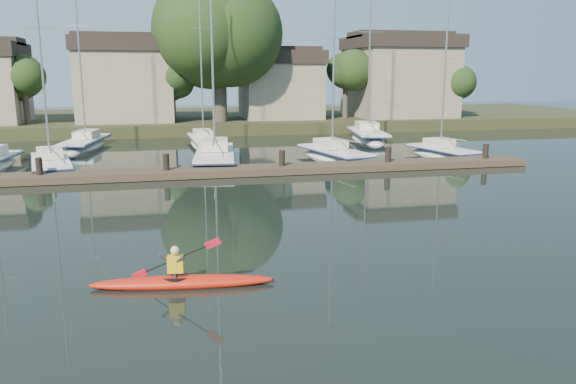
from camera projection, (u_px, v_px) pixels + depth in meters
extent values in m
plane|color=black|center=(283.00, 261.00, 15.81)|extent=(160.00, 160.00, 0.00)
ellipsoid|color=red|center=(183.00, 282.00, 13.91)|extent=(4.61, 1.19, 0.35)
cylinder|color=black|center=(176.00, 278.00, 13.88)|extent=(0.76, 0.76, 0.09)
imported|color=#2D282A|center=(176.00, 264.00, 13.80)|extent=(0.28, 0.39, 0.99)
cube|color=gold|center=(176.00, 264.00, 13.80)|extent=(0.42, 0.33, 0.41)
sphere|color=#DBB989|center=(175.00, 250.00, 13.73)|extent=(0.22, 0.22, 0.22)
cube|color=#463328|center=(226.00, 171.00, 29.12)|extent=(34.00, 2.00, 0.35)
cylinder|color=black|center=(40.00, 176.00, 27.15)|extent=(0.32, 0.32, 1.80)
cylinder|color=black|center=(167.00, 171.00, 28.45)|extent=(0.32, 0.32, 1.80)
cylinder|color=black|center=(282.00, 167.00, 29.75)|extent=(0.32, 0.32, 1.80)
cylinder|color=black|center=(388.00, 163.00, 31.05)|extent=(0.32, 0.32, 1.80)
cylinder|color=black|center=(485.00, 160.00, 32.35)|extent=(0.32, 0.32, 1.80)
ellipsoid|color=white|center=(52.00, 175.00, 30.89)|extent=(3.55, 8.20, 1.78)
cube|color=white|center=(50.00, 160.00, 30.71)|extent=(3.17, 6.78, 0.13)
cube|color=navy|center=(50.00, 161.00, 30.73)|extent=(3.27, 6.95, 0.07)
cube|color=beige|center=(49.00, 153.00, 31.07)|extent=(1.74, 2.45, 0.52)
cylinder|color=#9EA0A5|center=(41.00, 54.00, 29.75)|extent=(0.11, 0.11, 11.25)
cylinder|color=#9EA0A5|center=(50.00, 149.00, 29.49)|extent=(0.69, 2.98, 0.07)
cylinder|color=#9EA0A5|center=(38.00, 27.00, 29.47)|extent=(1.47, 0.33, 0.03)
ellipsoid|color=white|center=(215.00, 169.00, 33.36)|extent=(3.40, 9.99, 2.07)
cube|color=white|center=(215.00, 152.00, 33.15)|extent=(3.09, 8.22, 0.15)
cube|color=navy|center=(215.00, 154.00, 33.17)|extent=(3.20, 8.43, 0.09)
cube|color=beige|center=(215.00, 144.00, 33.64)|extent=(1.83, 2.90, 0.60)
cylinder|color=#9EA0A5|center=(211.00, 28.00, 31.96)|extent=(0.13, 0.13, 14.14)
cylinder|color=#9EA0A5|center=(214.00, 141.00, 31.54)|extent=(0.52, 3.70, 0.09)
ellipsoid|color=white|center=(334.00, 164.00, 34.75)|extent=(3.58, 8.03, 1.85)
cube|color=white|center=(334.00, 150.00, 34.57)|extent=(3.20, 6.64, 0.14)
cube|color=navy|center=(334.00, 151.00, 34.59)|extent=(3.31, 6.81, 0.08)
cube|color=beige|center=(330.00, 143.00, 34.91)|extent=(1.78, 2.41, 0.54)
cylinder|color=#9EA0A5|center=(334.00, 60.00, 33.66)|extent=(0.12, 0.12, 10.70)
cylinder|color=#9EA0A5|center=(344.00, 140.00, 33.37)|extent=(0.68, 2.91, 0.08)
cylinder|color=#9EA0A5|center=(334.00, 38.00, 33.39)|extent=(1.53, 0.35, 0.03)
ellipsoid|color=white|center=(442.00, 161.00, 35.86)|extent=(3.12, 6.48, 1.69)
cube|color=white|center=(443.00, 148.00, 35.69)|extent=(2.80, 5.36, 0.12)
cube|color=navy|center=(442.00, 150.00, 35.71)|extent=(2.90, 5.50, 0.07)
cube|color=beige|center=(439.00, 143.00, 35.96)|extent=(1.58, 1.96, 0.49)
cylinder|color=#9EA0A5|center=(445.00, 76.00, 34.93)|extent=(0.11, 0.11, 8.90)
cylinder|color=#9EA0A5|center=(453.00, 139.00, 34.72)|extent=(0.56, 2.33, 0.07)
cylinder|color=#9EA0A5|center=(446.00, 59.00, 34.70)|extent=(1.40, 0.32, 0.03)
ellipsoid|color=white|center=(86.00, 152.00, 40.21)|extent=(3.36, 8.90, 1.83)
cube|color=white|center=(85.00, 140.00, 40.03)|extent=(3.02, 7.34, 0.14)
cube|color=navy|center=(85.00, 141.00, 40.05)|extent=(3.12, 7.52, 0.08)
cube|color=beige|center=(87.00, 134.00, 40.47)|extent=(1.71, 2.61, 0.53)
cylinder|color=#9EA0A5|center=(79.00, 49.00, 38.97)|extent=(0.12, 0.12, 12.55)
cylinder|color=#9EA0A5|center=(79.00, 131.00, 38.60)|extent=(0.59, 3.27, 0.08)
cylinder|color=#9EA0A5|center=(77.00, 26.00, 38.66)|extent=(1.53, 0.27, 0.03)
ellipsoid|color=white|center=(204.00, 149.00, 41.33)|extent=(2.30, 9.02, 1.70)
cube|color=white|center=(204.00, 138.00, 41.17)|extent=(2.13, 7.41, 0.13)
cube|color=navy|center=(204.00, 139.00, 41.18)|extent=(2.21, 7.59, 0.07)
cube|color=beige|center=(203.00, 133.00, 41.60)|extent=(1.37, 2.56, 0.49)
cylinder|color=#9EA0A5|center=(201.00, 50.00, 40.11)|extent=(0.11, 0.11, 12.52)
cylinder|color=#9EA0A5|center=(206.00, 130.00, 39.75)|extent=(0.23, 3.40, 0.07)
cylinder|color=#9EA0A5|center=(200.00, 28.00, 39.80)|extent=(1.43, 0.09, 0.03)
ellipsoid|color=white|center=(367.00, 144.00, 44.94)|extent=(3.93, 9.23, 2.13)
cube|color=white|center=(368.00, 132.00, 44.73)|extent=(3.53, 7.62, 0.16)
cube|color=navy|center=(368.00, 133.00, 44.75)|extent=(3.65, 7.81, 0.09)
cube|color=beige|center=(367.00, 126.00, 45.17)|extent=(1.99, 2.75, 0.62)
cylinder|color=#9EA0A5|center=(370.00, 52.00, 43.70)|extent=(0.13, 0.13, 12.30)
cylinder|color=#9EA0A5|center=(371.00, 122.00, 43.23)|extent=(0.70, 3.36, 0.09)
cylinder|color=#9EA0A5|center=(370.00, 32.00, 43.39)|extent=(1.77, 0.36, 0.03)
cube|color=#29371B|center=(192.00, 120.00, 57.67)|extent=(90.00, 24.00, 1.00)
cube|color=gray|center=(126.00, 87.00, 49.92)|extent=(8.00, 8.00, 6.00)
cube|color=black|center=(124.00, 45.00, 49.17)|extent=(8.40, 8.40, 1.20)
cube|color=gray|center=(280.00, 91.00, 53.06)|extent=(7.00, 7.00, 5.00)
cube|color=black|center=(280.00, 58.00, 52.41)|extent=(7.35, 7.35, 1.20)
cube|color=gray|center=(398.00, 83.00, 55.50)|extent=(9.00, 9.00, 6.50)
cube|color=black|center=(400.00, 43.00, 54.70)|extent=(9.45, 9.45, 1.20)
cylinder|color=#474239|center=(220.00, 93.00, 48.90)|extent=(1.20, 1.20, 5.00)
sphere|color=#1F3313|center=(218.00, 33.00, 47.86)|extent=(8.50, 8.50, 8.50)
cylinder|color=#474239|center=(26.00, 106.00, 46.59)|extent=(0.48, 0.48, 3.00)
sphere|color=#1F3313|center=(23.00, 75.00, 46.07)|extent=(3.40, 3.40, 3.40)
cylinder|color=#474239|center=(174.00, 106.00, 48.74)|extent=(0.38, 0.38, 2.80)
sphere|color=#1F3313|center=(172.00, 80.00, 48.28)|extent=(2.72, 2.72, 2.72)
cylinder|color=#474239|center=(345.00, 101.00, 53.12)|extent=(0.50, 0.50, 3.20)
sphere|color=#1F3313|center=(346.00, 72.00, 52.56)|extent=(3.57, 3.57, 3.57)
cylinder|color=#474239|center=(449.00, 104.00, 53.91)|extent=(0.41, 0.41, 2.60)
sphere|color=#1F3313|center=(450.00, 81.00, 53.47)|extent=(2.89, 2.89, 2.89)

